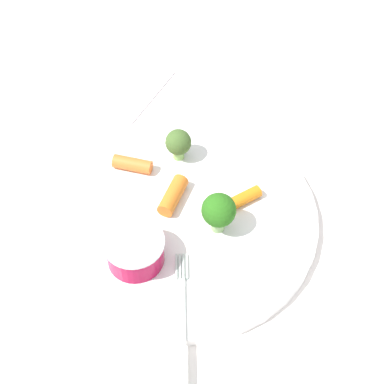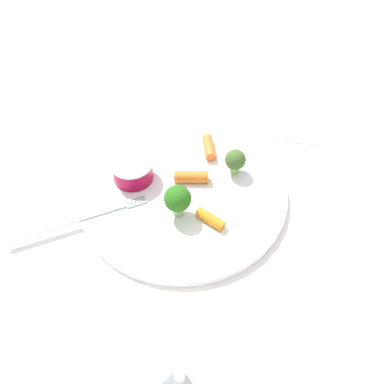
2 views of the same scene
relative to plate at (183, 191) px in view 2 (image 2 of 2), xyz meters
The scene contains 11 objects.
ground_plane 0.01m from the plate, ahead, with size 2.40×2.40×0.00m, color silver.
plate is the anchor object (origin of this frame).
sauce_cup 0.08m from the plate, 64.13° to the left, with size 0.06×0.06×0.03m.
broccoli_floret_0 0.08m from the plate, 76.00° to the right, with size 0.03×0.03×0.04m.
broccoli_floret_1 0.06m from the plate, 163.50° to the left, with size 0.04×0.04×0.05m.
carrot_stick_0 0.02m from the plate, 50.29° to the right, with size 0.02×0.02×0.05m, color orange.
carrot_stick_1 0.07m from the plate, 156.86° to the right, with size 0.01×0.01×0.04m, color orange.
carrot_stick_2 0.08m from the plate, 36.86° to the right, with size 0.02×0.02×0.04m, color orange.
fork 0.14m from the plate, 102.35° to the left, with size 0.05×0.18×0.00m.
drinking_glass 0.26m from the plate, 163.48° to the left, with size 0.08×0.08×0.12m, color silver.
napkin 0.25m from the plate, 51.28° to the right, with size 0.16×0.14×0.00m, color white.
Camera 2 is at (-0.37, 0.05, 0.46)m, focal length 39.37 mm.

